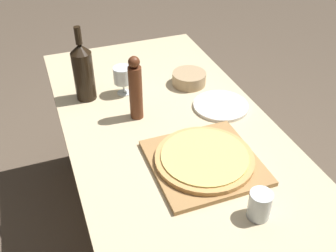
{
  "coord_description": "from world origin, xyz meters",
  "views": [
    {
      "loc": [
        -0.45,
        -1.2,
        1.68
      ],
      "look_at": [
        -0.03,
        -0.08,
        0.8
      ],
      "focal_mm": 42.0,
      "sensor_mm": 36.0,
      "label": 1
    }
  ],
  "objects_px": {
    "pizza": "(205,158)",
    "small_bowl": "(189,79)",
    "pepper_mill": "(136,89)",
    "wine_bottle": "(83,71)",
    "wine_glass": "(123,76)"
  },
  "relations": [
    {
      "from": "pizza",
      "to": "small_bowl",
      "type": "relative_size",
      "value": 2.24
    },
    {
      "from": "wine_bottle",
      "to": "wine_glass",
      "type": "relative_size",
      "value": 2.53
    },
    {
      "from": "pepper_mill",
      "to": "wine_glass",
      "type": "xyz_separation_m",
      "value": [
        -0.0,
        0.2,
        -0.04
      ]
    },
    {
      "from": "pepper_mill",
      "to": "small_bowl",
      "type": "bearing_deg",
      "value": 28.96
    },
    {
      "from": "pizza",
      "to": "wine_glass",
      "type": "relative_size",
      "value": 2.68
    },
    {
      "from": "pepper_mill",
      "to": "wine_glass",
      "type": "bearing_deg",
      "value": 90.74
    },
    {
      "from": "wine_bottle",
      "to": "wine_glass",
      "type": "xyz_separation_m",
      "value": [
        0.16,
        -0.02,
        -0.04
      ]
    },
    {
      "from": "wine_bottle",
      "to": "pepper_mill",
      "type": "relative_size",
      "value": 1.2
    },
    {
      "from": "wine_glass",
      "to": "small_bowl",
      "type": "distance_m",
      "value": 0.32
    },
    {
      "from": "small_bowl",
      "to": "pizza",
      "type": "bearing_deg",
      "value": -107.29
    },
    {
      "from": "wine_glass",
      "to": "pepper_mill",
      "type": "bearing_deg",
      "value": -89.26
    },
    {
      "from": "pizza",
      "to": "wine_bottle",
      "type": "distance_m",
      "value": 0.67
    },
    {
      "from": "pizza",
      "to": "pepper_mill",
      "type": "distance_m",
      "value": 0.4
    },
    {
      "from": "pepper_mill",
      "to": "wine_glass",
      "type": "distance_m",
      "value": 0.2
    },
    {
      "from": "pizza",
      "to": "small_bowl",
      "type": "height_order",
      "value": "small_bowl"
    }
  ]
}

